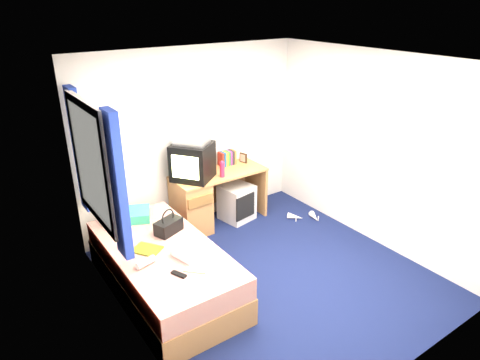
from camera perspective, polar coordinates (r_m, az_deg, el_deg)
ground at (r=5.05m, az=4.04°, el=-12.56°), size 3.40×3.40×0.00m
room_shell at (r=4.36m, az=4.57°, el=3.09°), size 3.40×3.40×3.40m
bed at (r=4.73m, az=-10.05°, el=-11.66°), size 1.01×2.00×0.54m
pillow at (r=5.19m, az=-14.72°, el=-4.55°), size 0.59×0.50×0.11m
desk at (r=5.83m, az=-5.14°, el=-2.65°), size 1.30×0.55×0.75m
storage_cube at (r=6.08m, az=-0.44°, el=-3.00°), size 0.48×0.48×0.51m
crt_tv at (r=5.55m, az=-6.36°, el=2.48°), size 0.65×0.65×0.48m
vcr at (r=5.46m, az=-6.46°, el=5.23°), size 0.49×0.51×0.08m
book_row at (r=6.04m, az=-1.73°, el=2.95°), size 0.24×0.13×0.20m
picture_frame at (r=6.13m, az=0.45°, el=2.97°), size 0.05×0.12×0.14m
pink_water_bottle at (r=5.63m, az=-2.39°, el=1.37°), size 0.07×0.07×0.20m
aerosol_can at (r=5.77m, az=-3.93°, el=1.86°), size 0.06×0.06×0.19m
handbag at (r=4.80m, az=-9.51°, el=-6.03°), size 0.35×0.27×0.29m
towel at (r=4.42m, az=-6.39°, el=-9.11°), size 0.39×0.35×0.11m
magazine at (r=4.57m, az=-12.29°, el=-9.03°), size 0.33×0.35×0.01m
water_bottle at (r=4.33m, az=-12.45°, el=-10.65°), size 0.21×0.12×0.07m
colour_swatch_fan at (r=4.19m, az=-6.05°, el=-11.93°), size 0.20×0.20×0.01m
remote_control at (r=4.15m, az=-8.16°, el=-12.33°), size 0.11×0.17×0.02m
window_assembly at (r=4.45m, az=-18.82°, el=1.86°), size 0.11×1.42×1.40m
white_heels at (r=6.22m, az=8.65°, el=-4.89°), size 0.40×0.39×0.09m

